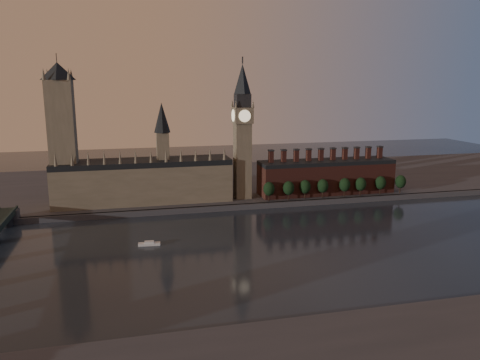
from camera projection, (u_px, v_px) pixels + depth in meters
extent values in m
plane|color=black|center=(272.00, 252.00, 259.73)|extent=(900.00, 900.00, 0.00)
cube|color=#404044|center=(236.00, 207.00, 344.98)|extent=(900.00, 4.00, 4.00)
cube|color=#404044|center=(214.00, 183.00, 430.63)|extent=(900.00, 180.00, 4.00)
cube|color=#776954|center=(144.00, 184.00, 350.58)|extent=(130.00, 30.00, 28.00)
cube|color=black|center=(143.00, 163.00, 347.32)|extent=(130.00, 30.00, 4.00)
cube|color=#776954|center=(163.00, 149.00, 348.73)|extent=(9.00, 9.00, 24.00)
cone|color=black|center=(162.00, 118.00, 344.05)|extent=(12.00, 12.00, 22.00)
cone|color=#776954|center=(55.00, 159.00, 319.01)|extent=(2.60, 2.60, 10.00)
cone|color=#776954|center=(72.00, 159.00, 321.48)|extent=(2.60, 2.60, 10.00)
cone|color=#776954|center=(88.00, 158.00, 323.94)|extent=(2.60, 2.60, 10.00)
cone|color=#776954|center=(104.00, 157.00, 326.41)|extent=(2.60, 2.60, 10.00)
cone|color=#776954|center=(120.00, 157.00, 328.87)|extent=(2.60, 2.60, 10.00)
cone|color=#776954|center=(136.00, 156.00, 331.34)|extent=(2.60, 2.60, 10.00)
cone|color=#776954|center=(151.00, 156.00, 333.80)|extent=(2.60, 2.60, 10.00)
cone|color=#776954|center=(166.00, 155.00, 336.27)|extent=(2.60, 2.60, 10.00)
cone|color=#776954|center=(181.00, 155.00, 338.74)|extent=(2.60, 2.60, 10.00)
cone|color=#776954|center=(196.00, 154.00, 341.20)|extent=(2.60, 2.60, 10.00)
cone|color=#776954|center=(210.00, 154.00, 343.67)|extent=(2.60, 2.60, 10.00)
cone|color=#776954|center=(224.00, 153.00, 346.13)|extent=(2.60, 2.60, 10.00)
cube|color=#776954|center=(63.00, 145.00, 331.63)|extent=(18.00, 18.00, 90.00)
cone|color=black|center=(57.00, 71.00, 321.25)|extent=(24.00, 24.00, 12.00)
cylinder|color=#232326|center=(57.00, 62.00, 320.03)|extent=(0.50, 0.50, 12.00)
cone|color=#776954|center=(43.00, 74.00, 312.20)|extent=(3.00, 3.00, 8.00)
cone|color=#776954|center=(69.00, 74.00, 315.88)|extent=(3.00, 3.00, 8.00)
cone|color=#776954|center=(47.00, 74.00, 327.43)|extent=(3.00, 3.00, 8.00)
cone|color=#776954|center=(71.00, 74.00, 331.11)|extent=(3.00, 3.00, 8.00)
cube|color=#776954|center=(242.00, 161.00, 360.00)|extent=(12.00, 12.00, 58.00)
cube|color=#776954|center=(242.00, 115.00, 352.88)|extent=(14.00, 14.00, 12.00)
cube|color=#232326|center=(242.00, 101.00, 350.64)|extent=(11.00, 11.00, 10.00)
cone|color=black|center=(242.00, 79.00, 347.39)|extent=(13.00, 13.00, 22.00)
cylinder|color=#232326|center=(243.00, 60.00, 344.64)|extent=(1.00, 1.00, 5.00)
cylinder|color=beige|center=(245.00, 116.00, 346.03)|extent=(9.00, 0.50, 9.00)
cylinder|color=beige|center=(240.00, 115.00, 359.73)|extent=(9.00, 0.50, 9.00)
cylinder|color=beige|center=(233.00, 115.00, 351.23)|extent=(0.50, 9.00, 9.00)
cylinder|color=beige|center=(252.00, 115.00, 354.54)|extent=(0.50, 9.00, 9.00)
cone|color=#776954|center=(236.00, 104.00, 343.37)|extent=(2.00, 2.00, 6.00)
cone|color=#776954|center=(253.00, 104.00, 346.36)|extent=(2.00, 2.00, 6.00)
cone|color=#776954|center=(232.00, 103.00, 355.74)|extent=(2.00, 2.00, 6.00)
cone|color=#776954|center=(249.00, 103.00, 358.73)|extent=(2.00, 2.00, 6.00)
cube|color=#572721|center=(326.00, 178.00, 379.55)|extent=(110.00, 25.00, 24.00)
cube|color=black|center=(327.00, 162.00, 376.81)|extent=(110.00, 25.00, 3.00)
cube|color=#572721|center=(271.00, 157.00, 364.78)|extent=(3.50, 3.50, 9.00)
cube|color=#232326|center=(271.00, 150.00, 363.76)|extent=(4.20, 4.20, 1.00)
cube|color=#572721|center=(284.00, 156.00, 367.18)|extent=(3.50, 3.50, 9.00)
cube|color=#232326|center=(284.00, 150.00, 366.16)|extent=(4.20, 4.20, 1.00)
cube|color=#572721|center=(296.00, 156.00, 369.58)|extent=(3.50, 3.50, 9.00)
cube|color=#232326|center=(296.00, 150.00, 368.57)|extent=(4.20, 4.20, 1.00)
cube|color=#572721|center=(309.00, 155.00, 371.98)|extent=(3.50, 3.50, 9.00)
cube|color=#232326|center=(309.00, 149.00, 370.97)|extent=(4.20, 4.20, 1.00)
cube|color=#572721|center=(321.00, 155.00, 374.38)|extent=(3.50, 3.50, 9.00)
cube|color=#232326|center=(321.00, 149.00, 373.37)|extent=(4.20, 4.20, 1.00)
cube|color=#572721|center=(333.00, 154.00, 376.78)|extent=(3.50, 3.50, 9.00)
cube|color=#232326|center=(333.00, 148.00, 375.77)|extent=(4.20, 4.20, 1.00)
cube|color=#572721|center=(345.00, 154.00, 379.19)|extent=(3.50, 3.50, 9.00)
cube|color=#232326|center=(345.00, 148.00, 378.17)|extent=(4.20, 4.20, 1.00)
cube|color=#572721|center=(357.00, 154.00, 381.59)|extent=(3.50, 3.50, 9.00)
cube|color=#232326|center=(357.00, 147.00, 380.57)|extent=(4.20, 4.20, 1.00)
cube|color=#572721|center=(368.00, 153.00, 383.99)|extent=(3.50, 3.50, 9.00)
cube|color=#232326|center=(368.00, 147.00, 382.97)|extent=(4.20, 4.20, 1.00)
cube|color=#572721|center=(380.00, 153.00, 386.39)|extent=(3.50, 3.50, 9.00)
cube|color=#232326|center=(380.00, 147.00, 385.37)|extent=(4.20, 4.20, 1.00)
cylinder|color=black|center=(269.00, 197.00, 354.64)|extent=(0.80, 0.80, 6.00)
ellipsoid|color=black|center=(269.00, 189.00, 353.32)|extent=(8.60, 8.60, 10.75)
cylinder|color=black|center=(288.00, 196.00, 357.32)|extent=(0.80, 0.80, 6.00)
ellipsoid|color=black|center=(289.00, 188.00, 356.00)|extent=(8.60, 8.60, 10.75)
cylinder|color=black|center=(305.00, 195.00, 361.76)|extent=(0.80, 0.80, 6.00)
ellipsoid|color=black|center=(305.00, 187.00, 360.44)|extent=(8.60, 8.60, 10.75)
cylinder|color=black|center=(322.00, 194.00, 364.72)|extent=(0.80, 0.80, 6.00)
ellipsoid|color=black|center=(323.00, 186.00, 363.39)|extent=(8.60, 8.60, 10.75)
cylinder|color=black|center=(344.00, 193.00, 368.74)|extent=(0.80, 0.80, 6.00)
ellipsoid|color=black|center=(345.00, 185.00, 367.42)|extent=(8.60, 8.60, 10.75)
cylinder|color=black|center=(360.00, 192.00, 371.11)|extent=(0.80, 0.80, 6.00)
ellipsoid|color=black|center=(361.00, 184.00, 369.79)|extent=(8.60, 8.60, 10.75)
cylinder|color=black|center=(380.00, 191.00, 376.37)|extent=(0.80, 0.80, 6.00)
ellipsoid|color=black|center=(380.00, 183.00, 375.05)|extent=(8.60, 8.60, 10.75)
cylinder|color=black|center=(400.00, 189.00, 380.50)|extent=(0.80, 0.80, 6.00)
ellipsoid|color=black|center=(401.00, 182.00, 379.17)|extent=(8.60, 8.60, 10.75)
cube|color=#404044|center=(7.00, 214.00, 308.34)|extent=(14.00, 8.00, 6.00)
cylinder|color=#232326|center=(6.00, 221.00, 304.21)|extent=(8.00, 8.00, 7.75)
cube|color=silver|center=(149.00, 244.00, 269.99)|extent=(12.82, 4.74, 1.43)
cube|color=silver|center=(149.00, 242.00, 269.73)|extent=(5.60, 3.18, 1.08)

